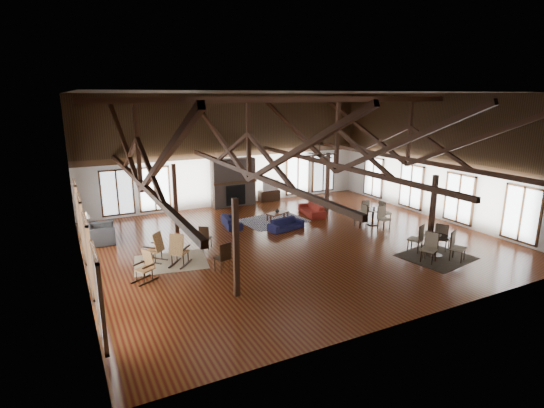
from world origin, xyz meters
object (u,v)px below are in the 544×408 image
sofa_navy_left (231,221)px  cafe_table_far (373,214)px  sofa_orange (312,209)px  coffee_table (278,214)px  sofa_navy_front (286,224)px  armchair (101,234)px  cafe_table_near (436,242)px  tv_console (269,196)px

sofa_navy_left → cafe_table_far: (6.02, -2.77, 0.27)m
sofa_orange → coffee_table: bearing=-76.0°
sofa_navy_front → sofa_navy_left: sofa_navy_front is taller
sofa_navy_left → armchair: bearing=95.0°
sofa_navy_front → armchair: size_ratio=1.42×
coffee_table → cafe_table_near: 7.51m
coffee_table → sofa_navy_front: bearing=-122.6°
sofa_navy_front → armchair: (-7.64, 1.86, 0.14)m
coffee_table → tv_console: size_ratio=1.00×
sofa_orange → cafe_table_near: 7.06m
sofa_navy_left → tv_console: bearing=-38.5°
sofa_navy_front → cafe_table_far: 4.18m
sofa_orange → coffee_table: sofa_orange is taller
sofa_orange → coffee_table: (-2.04, -0.15, 0.08)m
sofa_navy_front → armchair: 7.87m
sofa_navy_left → cafe_table_far: size_ratio=0.85×
coffee_table → armchair: 7.95m
coffee_table → cafe_table_near: cafe_table_near is taller
cafe_table_near → sofa_navy_front: bearing=122.7°
cafe_table_near → sofa_orange: bearing=99.3°
sofa_navy_front → tv_console: tv_console is taller
coffee_table → cafe_table_near: (3.18, -6.81, 0.18)m
sofa_navy_left → cafe_table_near: 8.91m
tv_console → sofa_navy_front: bearing=-108.5°
sofa_orange → tv_console: tv_console is taller
sofa_navy_front → coffee_table: sofa_navy_front is taller
cafe_table_far → sofa_navy_front: bearing=163.6°
sofa_orange → cafe_table_near: bearing=19.1°
armchair → cafe_table_near: 13.29m
sofa_navy_front → sofa_navy_left: bearing=129.8°
armchair → cafe_table_near: bearing=-119.7°
sofa_orange → armchair: armchair is taller
cafe_table_near → cafe_table_far: cafe_table_near is taller
tv_console → armchair: bearing=-160.5°
coffee_table → cafe_table_far: 4.51m
armchair → cafe_table_near: (11.11, -7.28, 0.16)m
cafe_table_far → tv_console: bearing=109.6°
sofa_navy_left → tv_console: (3.76, 3.59, 0.06)m
cafe_table_far → armchair: bearing=165.4°
coffee_table → tv_console: bearing=48.6°
sofa_navy_left → tv_console: 5.20m
sofa_navy_front → sofa_navy_left: size_ratio=1.01×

